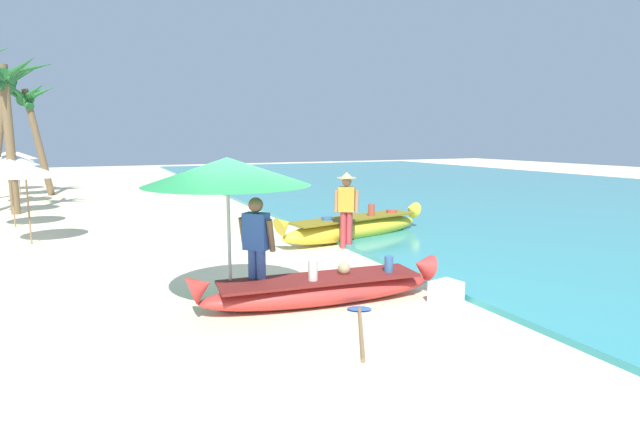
# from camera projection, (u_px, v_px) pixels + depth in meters

# --- Properties ---
(ground_plane) EXTENTS (80.00, 80.00, 0.00)m
(ground_plane) POSITION_uv_depth(u_px,v_px,m) (265.00, 292.00, 8.16)
(ground_plane) COLOR beige
(sea) EXTENTS (24.00, 56.00, 0.10)m
(sea) POSITION_uv_depth(u_px,v_px,m) (533.00, 195.00, 21.38)
(sea) COLOR teal
(sea) RESTS_ON ground
(boat_red_foreground) EXTENTS (3.95, 1.04, 0.72)m
(boat_red_foreground) POSITION_uv_depth(u_px,v_px,m) (320.00, 289.00, 7.53)
(boat_red_foreground) COLOR red
(boat_red_foreground) RESTS_ON ground
(boat_yellow_midground) EXTENTS (4.48, 1.63, 0.86)m
(boat_yellow_midground) POSITION_uv_depth(u_px,v_px,m) (354.00, 227.00, 12.24)
(boat_yellow_midground) COLOR yellow
(boat_yellow_midground) RESTS_ON ground
(person_vendor_hatted) EXTENTS (0.57, 0.47, 1.74)m
(person_vendor_hatted) POSITION_uv_depth(u_px,v_px,m) (347.00, 205.00, 11.23)
(person_vendor_hatted) COLOR #B2383D
(person_vendor_hatted) RESTS_ON ground
(person_tourist_customer) EXTENTS (0.52, 0.53, 1.64)m
(person_tourist_customer) POSITION_uv_depth(u_px,v_px,m) (257.00, 245.00, 7.37)
(person_tourist_customer) COLOR #3D5BA8
(person_tourist_customer) RESTS_ON ground
(patio_umbrella_large) EXTENTS (2.40, 2.40, 2.23)m
(patio_umbrella_large) POSITION_uv_depth(u_px,v_px,m) (227.00, 172.00, 7.10)
(patio_umbrella_large) COLOR #B7B7BC
(patio_umbrella_large) RESTS_ON ground
(parasol_row_0) EXTENTS (1.60, 1.60, 1.91)m
(parasol_row_0) POSITION_uv_depth(u_px,v_px,m) (25.00, 170.00, 11.58)
(parasol_row_0) COLOR #8E6B47
(parasol_row_0) RESTS_ON ground
(parasol_row_1) EXTENTS (1.60, 1.60, 1.91)m
(parasol_row_1) POSITION_uv_depth(u_px,v_px,m) (10.00, 165.00, 13.81)
(parasol_row_1) COLOR #8E6B47
(parasol_row_1) RESTS_ON ground
(parasol_row_2) EXTENTS (1.60, 1.60, 1.91)m
(parasol_row_2) POSITION_uv_depth(u_px,v_px,m) (12.00, 161.00, 16.44)
(parasol_row_2) COLOR #8E6B47
(parasol_row_2) RESTS_ON ground
(parasol_row_3) EXTENTS (1.60, 1.60, 1.91)m
(parasol_row_3) POSITION_uv_depth(u_px,v_px,m) (10.00, 158.00, 18.89)
(parasol_row_3) COLOR #8E6B47
(parasol_row_3) RESTS_ON ground
(parasol_row_4) EXTENTS (1.60, 1.60, 1.91)m
(parasol_row_4) POSITION_uv_depth(u_px,v_px,m) (17.00, 155.00, 21.37)
(parasol_row_4) COLOR #8E6B47
(parasol_row_4) RESTS_ON ground
(parasol_row_5) EXTENTS (1.60, 1.60, 1.91)m
(parasol_row_5) POSITION_uv_depth(u_px,v_px,m) (10.00, 154.00, 23.66)
(parasol_row_5) COLOR #8E6B47
(parasol_row_5) RESTS_ON ground
(palm_tree_tall_inland) EXTENTS (2.46, 2.60, 4.86)m
(palm_tree_tall_inland) POSITION_uv_depth(u_px,v_px,m) (28.00, 105.00, 21.07)
(palm_tree_tall_inland) COLOR brown
(palm_tree_tall_inland) RESTS_ON ground
(palm_tree_leaning_seaward) EXTENTS (2.66, 2.71, 5.12)m
(palm_tree_leaning_seaward) POSITION_uv_depth(u_px,v_px,m) (6.00, 84.00, 15.82)
(palm_tree_leaning_seaward) COLOR brown
(palm_tree_leaning_seaward) RESTS_ON ground
(palm_tree_mid_cluster) EXTENTS (2.39, 2.82, 5.57)m
(palm_tree_mid_cluster) POSITION_uv_depth(u_px,v_px,m) (5.00, 87.00, 20.19)
(palm_tree_mid_cluster) COLOR brown
(palm_tree_mid_cluster) RESTS_ON ground
(cooler_box) EXTENTS (0.49, 0.44, 0.33)m
(cooler_box) POSITION_uv_depth(u_px,v_px,m) (446.00, 292.00, 7.60)
(cooler_box) COLOR silver
(cooler_box) RESTS_ON ground
(paddle) EXTENTS (1.02, 1.70, 0.05)m
(paddle) POSITION_uv_depth(u_px,v_px,m) (360.00, 323.00, 6.72)
(paddle) COLOR #8E6B47
(paddle) RESTS_ON ground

